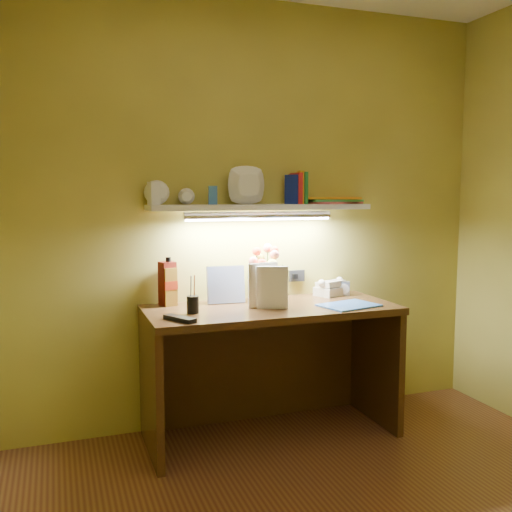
{
  "coord_description": "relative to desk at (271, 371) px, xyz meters",
  "views": [
    {
      "loc": [
        -1.13,
        -1.72,
        1.38
      ],
      "look_at": [
        -0.04,
        1.35,
        1.02
      ],
      "focal_mm": 40.0,
      "sensor_mm": 36.0,
      "label": 1
    }
  ],
  "objects": [
    {
      "name": "desk",
      "position": [
        0.0,
        0.0,
        0.0
      ],
      "size": [
        1.4,
        0.6,
        0.75
      ],
      "primitive_type": "cube",
      "color": "#3A2410",
      "rests_on": "ground"
    },
    {
      "name": "flower_bouquet",
      "position": [
        0.02,
        0.16,
        0.54
      ],
      "size": [
        0.22,
        0.22,
        0.32
      ],
      "primitive_type": null,
      "rotation": [
        0.0,
        0.0,
        -0.11
      ],
      "color": "#0A0431",
      "rests_on": "desk"
    },
    {
      "name": "telephone",
      "position": [
        0.47,
        0.2,
        0.43
      ],
      "size": [
        0.22,
        0.19,
        0.11
      ],
      "primitive_type": null,
      "rotation": [
        0.0,
        0.0,
        0.4
      ],
      "color": "beige",
      "rests_on": "desk"
    },
    {
      "name": "desk_clock",
      "position": [
        0.54,
        0.18,
        0.42
      ],
      "size": [
        0.1,
        0.07,
        0.09
      ],
      "primitive_type": "cube",
      "rotation": [
        0.0,
        0.0,
        -0.37
      ],
      "color": "#AAAAAE",
      "rests_on": "desk"
    },
    {
      "name": "whisky_bottle",
      "position": [
        -0.53,
        0.22,
        0.51
      ],
      "size": [
        0.09,
        0.09,
        0.27
      ],
      "primitive_type": null,
      "rotation": [
        0.0,
        0.0,
        0.25
      ],
      "color": "#A3721E",
      "rests_on": "desk"
    },
    {
      "name": "whisky_box",
      "position": [
        -0.54,
        0.23,
        0.5
      ],
      "size": [
        0.1,
        0.1,
        0.25
      ],
      "primitive_type": "cube",
      "rotation": [
        0.0,
        0.0,
        0.28
      ],
      "color": "#4F0F07",
      "rests_on": "desk"
    },
    {
      "name": "pen_cup",
      "position": [
        -0.46,
        -0.03,
        0.45
      ],
      "size": [
        0.07,
        0.07,
        0.16
      ],
      "primitive_type": "cylinder",
      "rotation": [
        0.0,
        0.0,
        -0.13
      ],
      "color": "black",
      "rests_on": "desk"
    },
    {
      "name": "art_card",
      "position": [
        -0.21,
        0.18,
        0.48
      ],
      "size": [
        0.22,
        0.06,
        0.21
      ],
      "primitive_type": null,
      "rotation": [
        0.0,
        0.0,
        -0.06
      ],
      "color": "silver",
      "rests_on": "desk"
    },
    {
      "name": "tv_remote",
      "position": [
        -0.56,
        -0.18,
        0.39
      ],
      "size": [
        0.14,
        0.19,
        0.02
      ],
      "primitive_type": "cube",
      "rotation": [
        0.0,
        0.0,
        0.52
      ],
      "color": "black",
      "rests_on": "desk"
    },
    {
      "name": "blue_folder",
      "position": [
        0.41,
        -0.14,
        0.38
      ],
      "size": [
        0.35,
        0.29,
        0.01
      ],
      "primitive_type": "cube",
      "rotation": [
        0.0,
        0.0,
        0.24
      ],
      "color": "#376EC5",
      "rests_on": "desk"
    },
    {
      "name": "desk_book_a",
      "position": [
        -0.14,
        -0.01,
        0.5
      ],
      "size": [
        0.19,
        0.05,
        0.25
      ],
      "primitive_type": "imported",
      "rotation": [
        0.0,
        0.0,
        0.13
      ],
      "color": "white",
      "rests_on": "desk"
    },
    {
      "name": "desk_book_b",
      "position": [
        -0.1,
        -0.04,
        0.49
      ],
      "size": [
        0.17,
        0.08,
        0.24
      ],
      "primitive_type": "imported",
      "rotation": [
        0.0,
        0.0,
        -0.38
      ],
      "color": "white",
      "rests_on": "desk"
    },
    {
      "name": "wall_shelf",
      "position": [
        0.01,
        0.19,
        0.96
      ],
      "size": [
        1.32,
        0.34,
        0.23
      ],
      "color": "white",
      "rests_on": "ground"
    }
  ]
}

